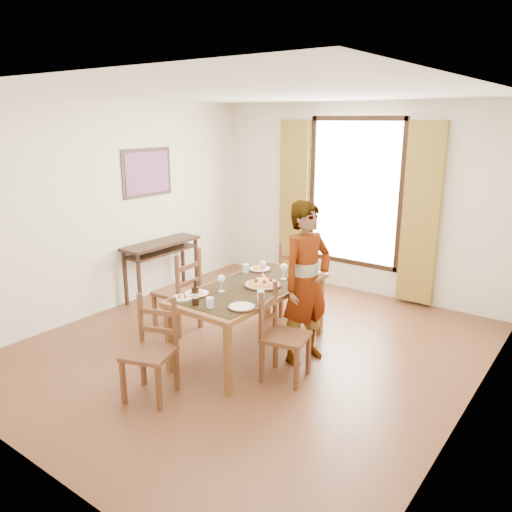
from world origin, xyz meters
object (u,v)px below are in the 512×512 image
Objects in this scene: dining_table at (251,292)px; man at (306,283)px; console_table at (161,250)px; pasta_platter at (263,282)px.

man is (0.56, 0.20, 0.16)m from dining_table.
console_table is 3.00× the size of pasta_platter.
console_table is at bearing 95.81° from man.
man is 4.23× the size of pasta_platter.
dining_table is 0.61m from man.
man is at bearing -9.87° from console_table.
console_table is at bearing 164.79° from pasta_platter.
man reaches higher than pasta_platter.
pasta_platter is (-0.45, -0.13, -0.04)m from man.
dining_table is 1.07× the size of man.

